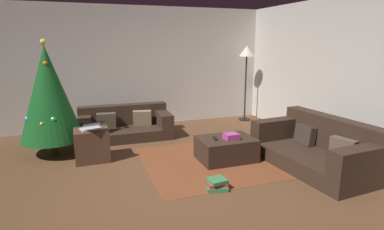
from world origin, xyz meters
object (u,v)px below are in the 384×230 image
couch_left (125,125)px  ottoman (226,149)px  side_table (92,145)px  book_stack (217,184)px  christmas_tree (49,94)px  tv_remote (215,139)px  laptop (92,127)px  gift_box (231,136)px  corner_lamp (247,57)px  couch_right (319,149)px

couch_left → ottoman: couch_left is taller
ottoman → side_table: side_table is taller
book_stack → christmas_tree: bearing=133.7°
tv_remote → laptop: 1.92m
laptop → gift_box: bearing=-19.1°
tv_remote → corner_lamp: 3.06m
side_table → laptop: size_ratio=1.13×
couch_right → gift_box: 1.32m
couch_right → ottoman: size_ratio=2.20×
couch_left → ottoman: bearing=127.6°
ottoman → gift_box: 0.24m
couch_right → book_stack: couch_right is taller
gift_box → christmas_tree: size_ratio=0.12×
couch_left → couch_right: bearing=136.1°
couch_left → couch_right: 3.57m
ottoman → tv_remote: (-0.19, 0.00, 0.19)m
couch_right → laptop: 3.47m
ottoman → tv_remote: size_ratio=5.45×
couch_right → christmas_tree: (-3.80, 1.96, 0.75)m
ottoman → book_stack: ottoman is taller
gift_box → side_table: size_ratio=0.42×
gift_box → tv_remote: size_ratio=1.37×
couch_left → corner_lamp: bearing=-170.4°
ottoman → side_table: size_ratio=1.68×
laptop → corner_lamp: size_ratio=0.26×
couch_left → christmas_tree: (-1.27, -0.56, 0.79)m
gift_box → corner_lamp: corner_lamp is taller
couch_right → ottoman: (-1.19, 0.72, -0.10)m
side_table → gift_box: bearing=-20.5°
gift_box → side_table: (-2.06, 0.77, -0.15)m
book_stack → corner_lamp: 4.06m
tv_remote → gift_box: bearing=-8.0°
couch_right → side_table: bearing=62.0°
tv_remote → corner_lamp: (1.76, 2.24, 1.13)m
gift_box → tv_remote: bearing=160.6°
couch_left → corner_lamp: size_ratio=1.00×
side_table → couch_left: bearing=58.9°
couch_right → ottoman: couch_right is taller
laptop → book_stack: (1.44, -1.53, -0.49)m
ottoman → couch_left: bearing=126.7°
christmas_tree → side_table: christmas_tree is taller
side_table → corner_lamp: 4.10m
book_stack → corner_lamp: (2.13, 3.15, 1.43)m
couch_left → tv_remote: 2.14m
gift_box → christmas_tree: bearing=153.6°
gift_box → christmas_tree: christmas_tree is taller
corner_lamp → gift_box: bearing=-123.3°
book_stack → gift_box: bearing=53.7°
couch_left → book_stack: bearing=107.1°
gift_box → couch_left: bearing=126.4°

